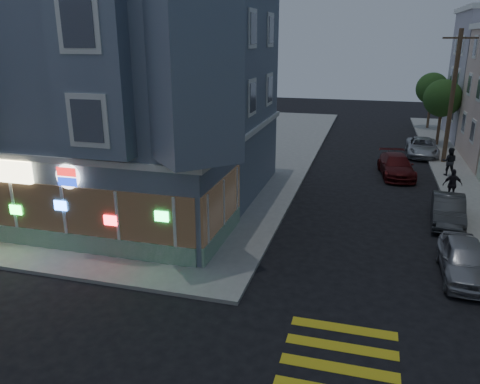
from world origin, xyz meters
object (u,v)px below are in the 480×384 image
at_px(parked_car_d, 422,147).
at_px(traffic_signal, 191,181).
at_px(parked_car_a, 465,260).
at_px(street_tree_far, 432,89).
at_px(pedestrian_a, 449,161).
at_px(street_tree_near, 443,98).
at_px(parked_car_b, 448,210).
at_px(pedestrian_b, 452,185).
at_px(utility_pole, 452,96).
at_px(parked_car_c, 396,166).

xyz_separation_m(parked_car_d, traffic_signal, (-10.39, -21.24, 2.64)).
bearing_deg(parked_car_a, street_tree_far, 87.65).
xyz_separation_m(pedestrian_a, traffic_signal, (-11.51, -15.43, 2.26)).
height_order(street_tree_far, pedestrian_a, street_tree_far).
bearing_deg(parked_car_d, traffic_signal, -114.86).
bearing_deg(street_tree_near, parked_car_b, -94.71).
bearing_deg(parked_car_a, parked_car_b, 89.06).
height_order(street_tree_far, pedestrian_b, street_tree_far).
distance_m(utility_pole, street_tree_near, 6.06).
bearing_deg(parked_car_d, street_tree_far, 84.03).
relative_size(utility_pole, pedestrian_b, 5.21).
distance_m(street_tree_far, parked_car_d, 12.41).
distance_m(street_tree_near, street_tree_far, 8.00).
bearing_deg(pedestrian_a, traffic_signal, 62.17).
relative_size(street_tree_far, parked_car_d, 1.10).
height_order(parked_car_b, traffic_signal, traffic_signal).
height_order(pedestrian_a, parked_car_c, pedestrian_a).
xyz_separation_m(street_tree_far, parked_car_a, (-1.65, -31.80, -3.23)).
distance_m(parked_car_c, traffic_signal, 17.19).
bearing_deg(pedestrian_a, utility_pole, -83.96).
xyz_separation_m(street_tree_far, pedestrian_a, (-0.38, -17.68, -2.88)).
xyz_separation_m(street_tree_far, parked_car_c, (-3.60, -18.29, -3.24)).
bearing_deg(parked_car_b, utility_pole, 88.87).
bearing_deg(pedestrian_a, street_tree_far, -82.36).
bearing_deg(pedestrian_a, parked_car_c, 19.60).
relative_size(utility_pole, parked_car_d, 1.87).
relative_size(parked_car_a, parked_car_b, 1.01).
bearing_deg(street_tree_far, parked_car_b, -93.28).
bearing_deg(utility_pole, parked_car_b, -96.09).
xyz_separation_m(street_tree_near, parked_car_a, (-1.65, -23.80, -3.23)).
xyz_separation_m(street_tree_far, parked_car_b, (-1.50, -26.19, -3.26)).
height_order(pedestrian_b, parked_car_b, pedestrian_b).
bearing_deg(utility_pole, parked_car_d, 121.55).
bearing_deg(pedestrian_a, street_tree_near, -83.39).
xyz_separation_m(pedestrian_b, parked_car_a, (-0.75, -8.92, -0.31)).
height_order(parked_car_a, traffic_signal, traffic_signal).
bearing_deg(street_tree_far, pedestrian_b, -92.25).
bearing_deg(street_tree_near, parked_car_a, -93.98).
bearing_deg(parked_car_b, street_tree_near, 90.24).
distance_m(parked_car_c, parked_car_d, 6.75).
distance_m(pedestrian_a, parked_car_c, 3.29).
bearing_deg(pedestrian_b, parked_car_c, -69.33).
height_order(parked_car_b, parked_car_c, parked_car_c).
distance_m(utility_pole, pedestrian_a, 5.26).
distance_m(parked_car_a, parked_car_c, 13.65).
distance_m(utility_pole, street_tree_far, 14.03).
height_order(utility_pole, traffic_signal, utility_pole).
distance_m(parked_car_a, parked_car_b, 5.62).
distance_m(parked_car_a, traffic_signal, 10.65).
relative_size(parked_car_b, traffic_signal, 0.88).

